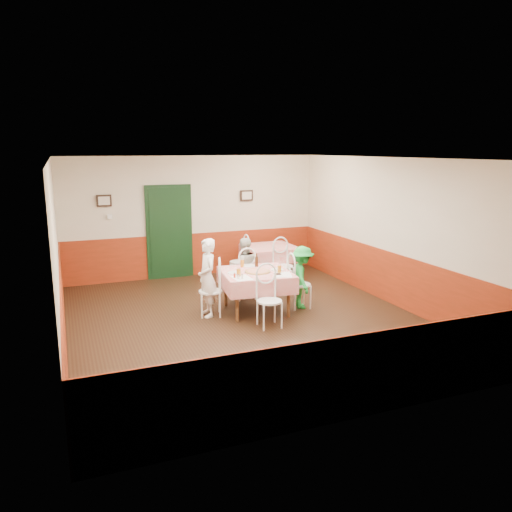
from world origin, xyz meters
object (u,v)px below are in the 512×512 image
object	(u,v)px
chair_right	(299,285)
chair_near	(270,301)
diner_left	(207,278)
glass_a	(239,273)
diner_right	(302,277)
chair_left	(210,291)
glass_b	(279,269)
glass_c	(242,264)
pizza	(258,271)
beer_bottle	(257,261)
second_table	(270,262)
main_table	(256,292)
chair_second_b	(283,266)
wallet	(278,274)
diner_far	(244,268)
chair_second_a	(239,262)
chair_far	(245,277)

from	to	relation	value
chair_right	chair_near	size ratio (longest dim) A/B	1.00
diner_left	glass_a	bearing A→B (deg)	56.30
chair_right	diner_left	distance (m)	1.77
chair_right	diner_right	world-z (taller)	diner_right
chair_left	glass_b	xyz separation A→B (m)	(1.21, -0.32, 0.37)
glass_c	diner_right	size ratio (longest dim) A/B	0.11
pizza	glass_b	size ratio (longest dim) A/B	3.48
beer_bottle	diner_left	world-z (taller)	diner_left
second_table	chair_near	size ratio (longest dim) A/B	1.24
chair_right	pizza	bearing A→B (deg)	91.16
main_table	chair_second_b	world-z (taller)	chair_second_b
chair_left	diner_left	bearing A→B (deg)	-81.29
wallet	diner_far	size ratio (longest dim) A/B	0.09
wallet	diner_left	distance (m)	1.25
chair_near	chair_second_b	xyz separation A→B (m)	(1.27, 2.22, 0.00)
chair_near	chair_second_a	bearing A→B (deg)	82.10
chair_right	beer_bottle	distance (m)	0.93
main_table	diner_far	xyz separation A→B (m)	(0.09, 0.90, 0.24)
glass_a	diner_far	world-z (taller)	diner_far
second_table	diner_far	xyz separation A→B (m)	(-1.09, -1.23, 0.24)
diner_left	diner_far	xyz separation A→B (m)	(0.99, 0.80, -0.09)
chair_near	glass_b	xyz separation A→B (m)	(0.45, 0.61, 0.37)
chair_second_a	glass_a	distance (m)	2.52
chair_second_b	second_table	bearing A→B (deg)	89.29
chair_left	glass_a	bearing A→B (deg)	68.91
chair_near	wallet	distance (m)	0.69
chair_right	chair_second_b	distance (m)	1.50
diner_far	chair_second_b	bearing A→B (deg)	-150.60
diner_far	beer_bottle	bearing A→B (deg)	102.11
chair_right	chair_second_a	bearing A→B (deg)	13.67
chair_near	chair_second_b	bearing A→B (deg)	62.26
second_table	glass_a	xyz separation A→B (m)	(-1.60, -2.35, 0.45)
chair_left	chair_far	size ratio (longest dim) A/B	1.00
chair_near	diner_right	world-z (taller)	diner_right
beer_bottle	glass_b	bearing A→B (deg)	-70.72
beer_bottle	chair_second_b	bearing A→B (deg)	44.46
glass_b	chair_second_a	bearing A→B (deg)	88.24
beer_bottle	diner_far	bearing A→B (deg)	96.45
main_table	glass_c	distance (m)	0.64
chair_far	glass_c	world-z (taller)	chair_far
wallet	chair_near	bearing A→B (deg)	-120.37
diner_far	glass_c	bearing A→B (deg)	71.88
glass_b	diner_right	xyz separation A→B (m)	(0.53, 0.14, -0.23)
main_table	glass_b	world-z (taller)	glass_b
chair_left	pizza	world-z (taller)	chair_left
glass_a	wallet	world-z (taller)	glass_a
chair_far	chair_near	distance (m)	1.70
diner_right	beer_bottle	bearing A→B (deg)	75.27
main_table	diner_far	world-z (taller)	diner_far
chair_second_a	beer_bottle	size ratio (longest dim) A/B	3.95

